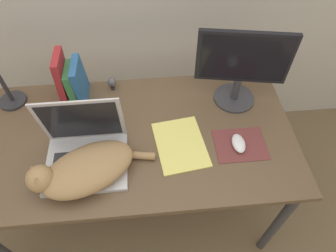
# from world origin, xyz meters

# --- Properties ---
(desk) EXTENTS (1.46, 0.74, 0.75)m
(desk) POSITION_xyz_m (0.00, 0.37, 0.68)
(desk) COLOR brown
(desk) RESTS_ON ground_plane
(laptop) EXTENTS (0.34, 0.28, 0.29)m
(laptop) POSITION_xyz_m (-0.20, 0.27, 0.80)
(laptop) COLOR #B7B7BC
(laptop) RESTS_ON desk
(cat) EXTENTS (0.49, 0.36, 0.14)m
(cat) POSITION_xyz_m (-0.20, 0.18, 0.81)
(cat) COLOR #99754C
(cat) RESTS_ON desk
(external_monitor) EXTENTS (0.41, 0.20, 0.39)m
(external_monitor) POSITION_xyz_m (0.50, 0.55, 0.96)
(external_monitor) COLOR #333338
(external_monitor) RESTS_ON desk
(mousepad) EXTENTS (0.23, 0.18, 0.00)m
(mousepad) POSITION_xyz_m (0.47, 0.28, 0.75)
(mousepad) COLOR brown
(mousepad) RESTS_ON desk
(computer_mouse) EXTENTS (0.06, 0.10, 0.03)m
(computer_mouse) POSITION_xyz_m (0.46, 0.27, 0.77)
(computer_mouse) COLOR silver
(computer_mouse) RESTS_ON mousepad
(book_row) EXTENTS (0.12, 0.16, 0.26)m
(book_row) POSITION_xyz_m (-0.28, 0.64, 0.86)
(book_row) COLOR maroon
(book_row) RESTS_ON desk
(notepad) EXTENTS (0.24, 0.30, 0.01)m
(notepad) POSITION_xyz_m (0.20, 0.30, 0.75)
(notepad) COLOR #E5DB6B
(notepad) RESTS_ON desk
(webcam) EXTENTS (0.04, 0.04, 0.07)m
(webcam) POSITION_xyz_m (-0.10, 0.68, 0.79)
(webcam) COLOR #232328
(webcam) RESTS_ON desk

